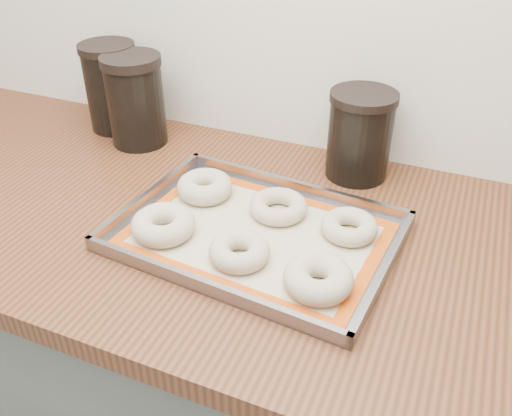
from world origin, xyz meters
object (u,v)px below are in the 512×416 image
at_px(bagel_front_mid, 239,251).
at_px(bagel_back_left, 205,187).
at_px(bagel_back_right, 349,227).
at_px(canister_mid, 135,100).
at_px(bagel_front_left, 163,225).
at_px(bagel_front_right, 318,278).
at_px(baking_tray, 256,234).
at_px(canister_left, 112,87).
at_px(bagel_back_mid, 278,207).
at_px(canister_right, 360,135).

height_order(bagel_front_mid, bagel_back_left, bagel_back_left).
height_order(bagel_back_left, bagel_back_right, bagel_back_left).
bearing_deg(canister_mid, bagel_front_left, -51.05).
height_order(bagel_front_mid, bagel_back_right, bagel_front_mid).
height_order(bagel_front_right, canister_mid, canister_mid).
xyz_separation_m(baking_tray, bagel_front_mid, (0.00, -0.07, 0.01)).
distance_m(bagel_back_left, canister_left, 0.39).
bearing_deg(bagel_back_left, bagel_front_mid, -47.15).
xyz_separation_m(bagel_front_right, canister_left, (-0.61, 0.36, 0.08)).
bearing_deg(bagel_back_left, bagel_back_mid, -1.53).
bearing_deg(baking_tray, bagel_back_right, 23.34).
bearing_deg(canister_right, bagel_front_right, -84.81).
bearing_deg(bagel_back_left, bagel_back_right, -3.13).
distance_m(bagel_front_right, bagel_back_left, 0.32).
distance_m(baking_tray, bagel_front_mid, 0.07).
xyz_separation_m(bagel_front_left, bagel_front_right, (0.28, -0.03, 0.00)).
bearing_deg(canister_mid, canister_right, 5.34).
distance_m(baking_tray, bagel_front_right, 0.16).
distance_m(bagel_front_left, canister_left, 0.47).
xyz_separation_m(bagel_front_left, bagel_back_mid, (0.16, 0.13, -0.00)).
xyz_separation_m(bagel_front_left, canister_right, (0.25, 0.33, 0.06)).
relative_size(bagel_front_right, bagel_back_right, 1.09).
bearing_deg(canister_right, bagel_front_mid, -106.57).
bearing_deg(bagel_back_left, baking_tray, -29.63).
bearing_deg(canister_left, bagel_back_left, -30.50).
relative_size(bagel_back_right, canister_left, 0.49).
distance_m(bagel_front_left, bagel_front_right, 0.29).
xyz_separation_m(baking_tray, bagel_front_left, (-0.15, -0.06, 0.02)).
xyz_separation_m(canister_mid, canister_right, (0.48, 0.05, -0.01)).
xyz_separation_m(bagel_back_left, canister_left, (-0.33, 0.20, 0.08)).
height_order(canister_left, canister_right, canister_left).
relative_size(baking_tray, bagel_back_right, 5.05).
bearing_deg(canister_mid, bagel_back_left, -32.15).
distance_m(canister_left, canister_mid, 0.10).
height_order(bagel_front_mid, bagel_back_mid, bagel_front_mid).
relative_size(bagel_front_right, canister_left, 0.53).
distance_m(baking_tray, bagel_back_right, 0.16).
xyz_separation_m(bagel_front_left, bagel_back_right, (0.29, 0.12, -0.00)).
bearing_deg(bagel_back_mid, bagel_front_right, -52.36).
bearing_deg(canister_right, bagel_back_right, -79.10).
height_order(bagel_front_left, bagel_front_right, bagel_front_right).
height_order(baking_tray, bagel_front_right, bagel_front_right).
height_order(bagel_front_right, bagel_back_right, bagel_front_right).
relative_size(bagel_front_left, canister_mid, 0.56).
bearing_deg(bagel_front_mid, canister_mid, 141.61).
relative_size(bagel_back_right, canister_right, 0.55).
height_order(bagel_back_right, canister_right, canister_right).
bearing_deg(canister_right, bagel_back_left, -140.77).
bearing_deg(canister_right, baking_tray, -110.74).
bearing_deg(bagel_back_right, baking_tray, -156.66).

